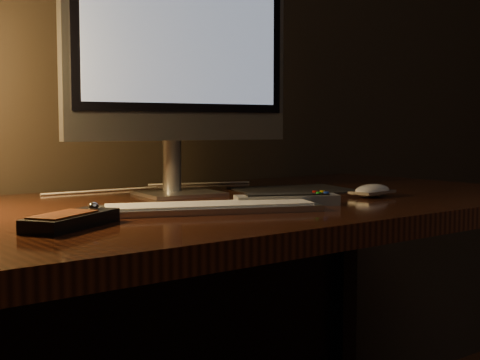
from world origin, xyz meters
TOP-DOWN VIEW (x-y plane):
  - desk at (0.00, 1.93)m, footprint 1.60×0.75m
  - monitor at (0.04, 1.99)m, footprint 0.50×0.17m
  - keyboard at (-0.07, 1.73)m, footprint 0.39×0.25m
  - mousepad at (0.30, 1.92)m, footprint 0.30×0.27m
  - mouse at (0.33, 1.72)m, footprint 0.10×0.06m
  - media_remote at (-0.33, 1.71)m, footprint 0.17×0.14m
  - tv_remote at (0.10, 1.72)m, footprint 0.19×0.13m
  - cable at (0.08, 2.16)m, footprint 0.53×0.13m

SIDE VIEW (x-z plane):
  - desk at x=0.00m, z-range 0.25..1.00m
  - mousepad at x=0.30m, z-range 0.75..0.75m
  - cable at x=0.08m, z-range 0.75..0.75m
  - keyboard at x=-0.07m, z-range 0.75..0.76m
  - mouse at x=0.33m, z-range 0.75..0.77m
  - tv_remote at x=0.10m, z-range 0.75..0.77m
  - media_remote at x=-0.33m, z-range 0.75..0.78m
  - monitor at x=0.04m, z-range 0.80..1.33m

